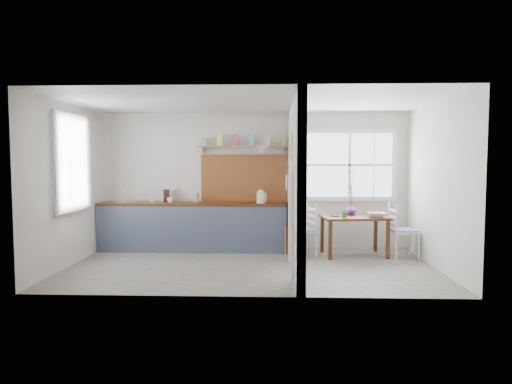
{
  "coord_description": "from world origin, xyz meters",
  "views": [
    {
      "loc": [
        0.34,
        -7.14,
        1.69
      ],
      "look_at": [
        0.07,
        0.4,
        1.16
      ],
      "focal_mm": 32.0,
      "sensor_mm": 36.0,
      "label": 1
    }
  ],
  "objects_px": {
    "dining_table": "(354,236)",
    "vase": "(351,209)",
    "chair_left": "(302,229)",
    "kettle": "(261,197)",
    "chair_right": "(404,230)"
  },
  "relations": [
    {
      "from": "chair_left",
      "to": "kettle",
      "type": "distance_m",
      "value": 0.97
    },
    {
      "from": "chair_left",
      "to": "vase",
      "type": "height_order",
      "value": "chair_left"
    },
    {
      "from": "dining_table",
      "to": "vase",
      "type": "relative_size",
      "value": 5.45
    },
    {
      "from": "chair_left",
      "to": "chair_right",
      "type": "relative_size",
      "value": 0.98
    },
    {
      "from": "dining_table",
      "to": "chair_left",
      "type": "bearing_deg",
      "value": 174.28
    },
    {
      "from": "dining_table",
      "to": "vase",
      "type": "distance_m",
      "value": 0.5
    },
    {
      "from": "chair_left",
      "to": "chair_right",
      "type": "distance_m",
      "value": 1.77
    },
    {
      "from": "dining_table",
      "to": "chair_left",
      "type": "height_order",
      "value": "chair_left"
    },
    {
      "from": "chair_right",
      "to": "kettle",
      "type": "distance_m",
      "value": 2.59
    },
    {
      "from": "chair_left",
      "to": "kettle",
      "type": "relative_size",
      "value": 3.76
    },
    {
      "from": "dining_table",
      "to": "chair_right",
      "type": "height_order",
      "value": "chair_right"
    },
    {
      "from": "vase",
      "to": "dining_table",
      "type": "bearing_deg",
      "value": -81.95
    },
    {
      "from": "dining_table",
      "to": "vase",
      "type": "xyz_separation_m",
      "value": [
        -0.03,
        0.19,
        0.45
      ]
    },
    {
      "from": "chair_right",
      "to": "chair_left",
      "type": "bearing_deg",
      "value": 83.22
    },
    {
      "from": "chair_right",
      "to": "vase",
      "type": "bearing_deg",
      "value": 67.77
    }
  ]
}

